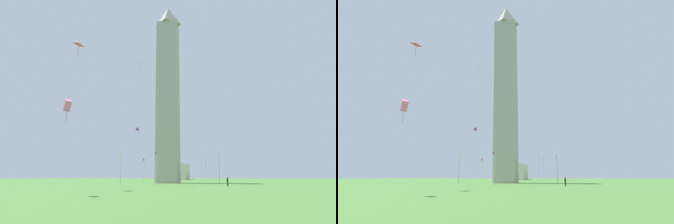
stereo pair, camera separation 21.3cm
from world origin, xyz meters
The scene contains 16 objects.
ground_plane centered at (0.00, 0.00, 0.00)m, with size 260.00×260.00×0.00m, color #477A33.
obelisk_monument centered at (0.00, 0.00, 28.23)m, with size 6.21×6.21×56.45m.
flagpole_n centered at (14.29, 0.00, 4.17)m, with size 1.12×0.14×7.58m.
flagpole_ne centered at (10.13, 10.06, 4.17)m, with size 1.12×0.14×7.58m.
flagpole_e centered at (0.06, 14.23, 4.17)m, with size 1.12×0.14×7.58m.
flagpole_se centered at (-10.00, 10.06, 4.17)m, with size 1.12×0.14×7.58m.
flagpole_s centered at (-14.17, 0.00, 4.17)m, with size 1.12×0.14×7.58m.
flagpole_sw centered at (-10.00, -10.06, 4.17)m, with size 1.12×0.14×7.58m.
flagpole_w centered at (0.06, -14.23, 4.17)m, with size 1.12×0.14×7.58m.
flagpole_nw centered at (10.13, -10.06, 4.17)m, with size 1.12×0.14×7.58m.
person_black_shirt centered at (19.22, 15.71, 0.88)m, with size 0.32×0.32×1.77m.
kite_orange_diamond centered at (18.00, -3.23, 28.40)m, with size 1.50×1.57×2.09m.
kite_purple_delta centered at (10.17, -5.88, 13.53)m, with size 1.22×1.46×1.99m.
kite_pink_box centered at (47.48, -2.03, 9.57)m, with size 1.37×1.35×2.58m.
kite_red_diamond centered at (37.31, -7.85, 23.18)m, with size 1.85×1.80×2.38m.
distant_building centered at (-63.78, -7.93, 3.92)m, with size 20.92×11.66×7.84m.
Camera 1 is at (71.73, 14.17, 1.98)m, focal length 26.95 mm.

